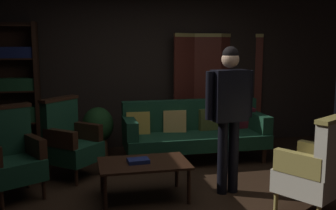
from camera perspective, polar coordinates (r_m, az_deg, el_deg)
ground_plane at (r=4.53m, az=2.30°, el=-13.53°), size 10.00×10.00×0.00m
back_wall at (r=6.59m, az=-3.20°, el=6.06°), size 7.20×0.10×2.80m
folding_screen at (r=6.86m, az=7.25°, el=2.63°), size 1.68×0.42×1.90m
bookshelf at (r=6.36m, az=-22.24°, el=2.10°), size 0.90×0.32×2.05m
velvet_couch at (r=5.88m, az=3.82°, el=-3.60°), size 2.12×0.78×0.88m
coffee_table at (r=4.44m, az=-3.56°, el=-8.89°), size 1.00×0.64×0.42m
armchair_gilt_accent at (r=4.26m, az=20.75°, el=-8.60°), size 0.79×0.79×1.04m
armchair_wing_left at (r=5.25m, az=-14.09°, el=-5.00°), size 0.82×0.82×1.04m
armchair_wing_right at (r=4.77m, az=-21.84°, el=-6.79°), size 0.78×0.78×1.04m
standing_figure at (r=4.49m, az=8.92°, el=-0.20°), size 0.59×0.26×1.70m
potted_plant at (r=6.11m, az=-10.17°, el=-3.36°), size 0.48×0.48×0.77m
book_navy_cloth at (r=4.40m, az=-4.36°, el=-8.12°), size 0.25×0.18×0.04m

